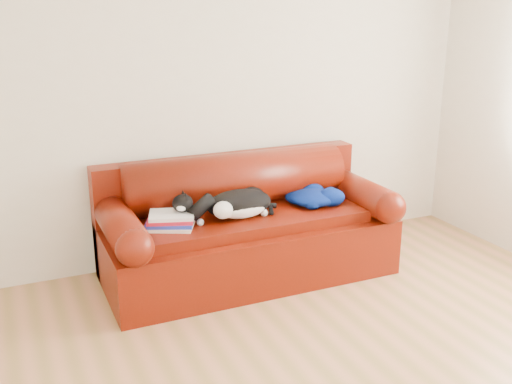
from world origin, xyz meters
The scene contains 6 objects.
room_shell centered at (0.12, 0.02, 1.67)m, with size 4.52×4.02×2.61m.
sofa_base centered at (0.11, 1.49, 0.24)m, with size 2.10×0.90×0.50m.
sofa_back centered at (0.11, 1.74, 0.54)m, with size 2.10×1.01×0.88m.
book_stack centered at (-0.50, 1.42, 0.55)m, with size 0.40×0.36×0.10m.
cat centered at (0.00, 1.41, 0.60)m, with size 0.69×0.43×0.25m.
blanket centered at (0.64, 1.46, 0.56)m, with size 0.44×0.41×0.13m.
Camera 1 is at (-1.51, -2.29, 1.94)m, focal length 42.00 mm.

